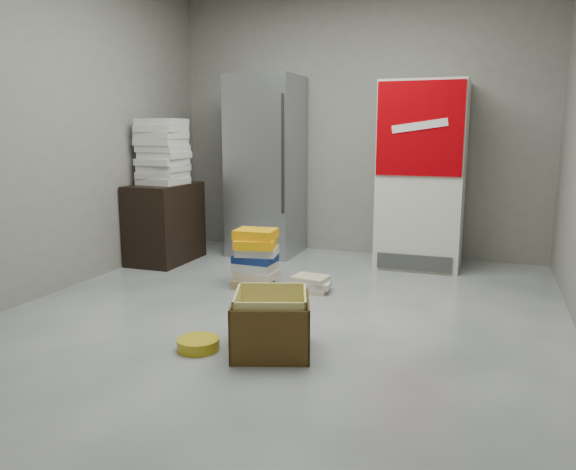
{
  "coord_description": "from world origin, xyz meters",
  "views": [
    {
      "loc": [
        1.39,
        -3.51,
        1.34
      ],
      "look_at": [
        -0.14,
        0.7,
        0.5
      ],
      "focal_mm": 35.0,
      "sensor_mm": 36.0,
      "label": 1
    }
  ],
  "objects_px": {
    "phonebook_stack_main": "(255,258)",
    "cardboard_box": "(271,327)",
    "coke_cooler": "(422,175)",
    "wood_shelf": "(165,223)",
    "steel_fridge": "(266,167)"
  },
  "relations": [
    {
      "from": "coke_cooler",
      "to": "cardboard_box",
      "type": "height_order",
      "value": "coke_cooler"
    },
    {
      "from": "phonebook_stack_main",
      "to": "wood_shelf",
      "type": "bearing_deg",
      "value": 151.63
    },
    {
      "from": "steel_fridge",
      "to": "wood_shelf",
      "type": "bearing_deg",
      "value": -138.69
    },
    {
      "from": "phonebook_stack_main",
      "to": "cardboard_box",
      "type": "xyz_separation_m",
      "value": [
        0.67,
        -1.32,
        -0.1
      ]
    },
    {
      "from": "steel_fridge",
      "to": "wood_shelf",
      "type": "relative_size",
      "value": 2.37
    },
    {
      "from": "coke_cooler",
      "to": "phonebook_stack_main",
      "type": "xyz_separation_m",
      "value": [
        -1.24,
        -1.28,
        -0.65
      ]
    },
    {
      "from": "phonebook_stack_main",
      "to": "steel_fridge",
      "type": "bearing_deg",
      "value": 103.48
    },
    {
      "from": "coke_cooler",
      "to": "wood_shelf",
      "type": "bearing_deg",
      "value": -163.72
    },
    {
      "from": "wood_shelf",
      "to": "phonebook_stack_main",
      "type": "relative_size",
      "value": 1.6
    },
    {
      "from": "phonebook_stack_main",
      "to": "cardboard_box",
      "type": "distance_m",
      "value": 1.48
    },
    {
      "from": "coke_cooler",
      "to": "phonebook_stack_main",
      "type": "distance_m",
      "value": 1.9
    },
    {
      "from": "wood_shelf",
      "to": "cardboard_box",
      "type": "distance_m",
      "value": 2.69
    },
    {
      "from": "steel_fridge",
      "to": "cardboard_box",
      "type": "height_order",
      "value": "steel_fridge"
    },
    {
      "from": "coke_cooler",
      "to": "phonebook_stack_main",
      "type": "relative_size",
      "value": 3.59
    },
    {
      "from": "steel_fridge",
      "to": "cardboard_box",
      "type": "bearing_deg",
      "value": -67.51
    }
  ]
}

